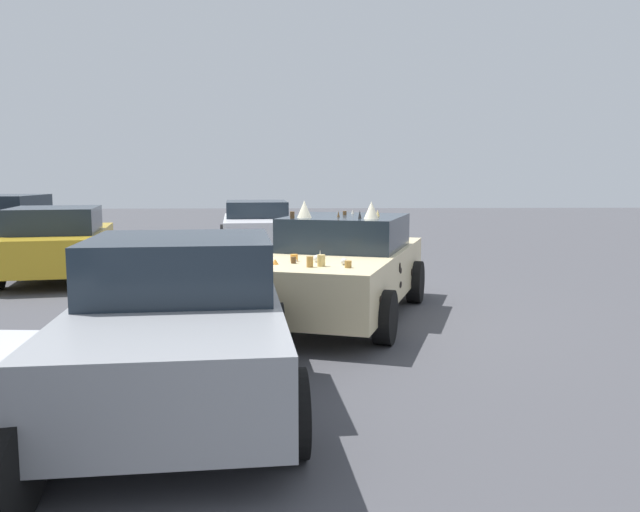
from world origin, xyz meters
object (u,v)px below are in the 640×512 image
object	(u,v)px
art_car_decorated	(342,266)
parked_sedan_behind_left	(4,223)
parked_sedan_far_left	(58,242)
parked_sedan_far_right	(257,225)
parked_sedan_behind_right	(180,323)

from	to	relation	value
art_car_decorated	parked_sedan_behind_left	bearing A→B (deg)	-117.08
art_car_decorated	parked_sedan_far_left	distance (m)	6.61
parked_sedan_far_right	parked_sedan_behind_right	size ratio (longest dim) A/B	1.00
parked_sedan_far_left	art_car_decorated	bearing A→B (deg)	-134.83
parked_sedan_behind_left	parked_sedan_behind_right	world-z (taller)	parked_sedan_behind_right
art_car_decorated	parked_sedan_behind_right	size ratio (longest dim) A/B	1.16
parked_sedan_far_left	parked_sedan_behind_right	distance (m)	8.26
art_car_decorated	parked_sedan_far_right	xyz separation A→B (m)	(8.39, 1.77, -0.06)
parked_sedan_far_left	parked_sedan_behind_right	bearing A→B (deg)	-163.47
parked_sedan_far_left	parked_sedan_behind_right	world-z (taller)	parked_sedan_behind_right
parked_sedan_far_left	parked_sedan_behind_left	size ratio (longest dim) A/B	1.02
parked_sedan_far_left	parked_sedan_behind_right	size ratio (longest dim) A/B	1.07
parked_sedan_far_left	parked_sedan_far_right	bearing A→B (deg)	-48.82
art_car_decorated	parked_sedan_behind_right	bearing A→B (deg)	-7.24
art_car_decorated	parked_sedan_far_right	distance (m)	8.57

